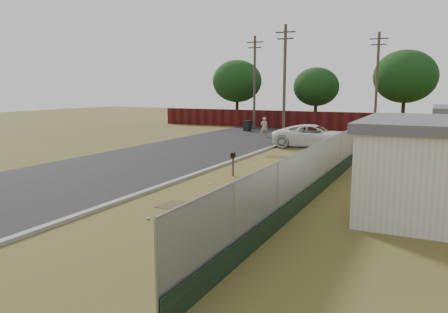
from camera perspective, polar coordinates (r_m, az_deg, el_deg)
The scene contains 12 objects.
ground at distance 19.44m, azimuth 4.05°, elevation -3.21°, with size 120.00×120.00×0.00m, color brown.
street at distance 29.46m, azimuth -2.27°, elevation 0.99°, with size 15.10×60.00×0.12m.
chainlink_fence at distance 19.35m, azimuth 13.83°, elevation -1.10°, with size 0.10×27.06×2.02m.
privacy_fence at distance 44.71m, azimuth 8.98°, elevation 4.74°, with size 30.00×0.12×1.80m, color #45100E.
utility_poles at distance 39.78m, azimuth 10.51°, elevation 9.66°, with size 12.60×8.24×9.00m.
horizon_trees at distance 41.66m, azimuth 17.65°, elevation 9.27°, with size 33.32×31.94×7.78m.
fire_hydrant at distance 9.94m, azimuth -5.25°, elevation -13.11°, with size 0.36×0.36×0.76m.
mailbox at distance 20.34m, azimuth 1.20°, elevation -0.09°, with size 0.27×0.49×1.13m.
pickup_truck at distance 30.90m, azimuth 11.71°, elevation 2.63°, with size 2.62×5.69×1.58m, color white.
pedestrian at distance 36.76m, azimuth 5.27°, elevation 3.83°, with size 0.61×0.40×1.68m, color tan.
trash_bin at distance 41.91m, azimuth 3.09°, elevation 4.04°, with size 0.78×0.85×1.02m.
scattered_litter at distance 18.31m, azimuth 0.67°, elevation -3.82°, with size 2.38×10.30×0.07m.
Camera 1 is at (7.09, -17.63, 4.08)m, focal length 35.00 mm.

